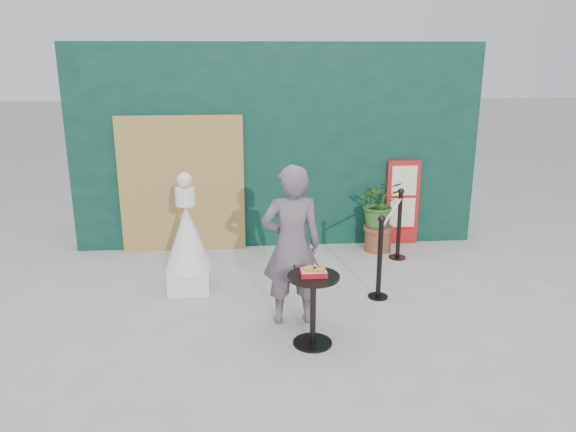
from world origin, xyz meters
The scene contains 10 objects.
ground centered at (0.00, 0.00, 0.00)m, with size 60.00×60.00×0.00m, color #ADAAA5.
back_wall centered at (0.00, 3.15, 1.50)m, with size 6.00×0.30×3.00m, color #0A2D25.
bamboo_fence centered at (-1.40, 2.94, 1.00)m, with size 1.80×0.08×2.00m, color tan.
woman centered at (-0.02, 0.49, 0.88)m, with size 0.64×0.42×1.76m, color slate.
menu_board centered at (1.90, 2.95, 0.65)m, with size 0.50×0.07×1.30m.
statue centered at (-1.21, 1.44, 0.61)m, with size 0.58×0.58×1.49m.
cafe_table centered at (0.15, -0.04, 0.50)m, with size 0.52×0.52×0.75m.
food_basket centered at (0.15, -0.03, 0.79)m, with size 0.26×0.19×0.11m.
planter centered at (1.47, 2.65, 0.63)m, with size 0.64×0.56×1.09m.
stanchion_barrier centered at (1.38, 1.66, 0.49)m, with size 0.84×1.54×1.03m.
Camera 1 is at (-0.54, -5.12, 2.87)m, focal length 35.00 mm.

